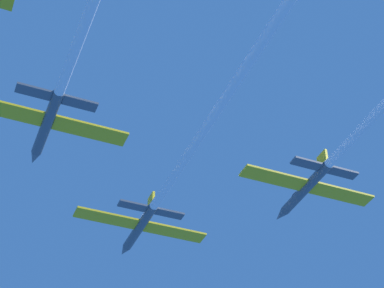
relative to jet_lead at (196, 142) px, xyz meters
The scene contains 1 object.
jet_lead is the anchor object (origin of this frame).
Camera 1 is at (-27.01, -89.23, -57.32)m, focal length 65.53 mm.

